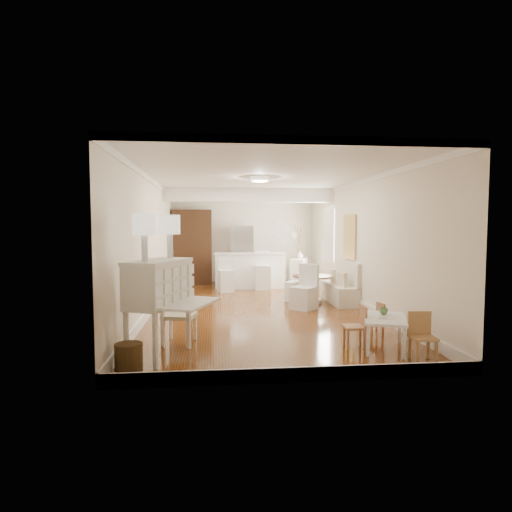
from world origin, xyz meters
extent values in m
plane|color=brown|center=(0.00, 0.00, 0.00)|extent=(9.00, 9.00, 0.00)
cube|color=white|center=(0.00, 0.00, 2.80)|extent=(4.50, 9.00, 0.04)
cube|color=silver|center=(0.00, 4.50, 1.40)|extent=(4.50, 0.04, 2.80)
cube|color=silver|center=(0.00, -4.50, 1.40)|extent=(4.50, 0.04, 2.80)
cube|color=silver|center=(-2.25, 0.00, 1.40)|extent=(0.04, 9.00, 2.80)
cube|color=silver|center=(2.25, 0.00, 1.40)|extent=(0.04, 9.00, 2.80)
cube|color=white|center=(0.00, 2.20, 2.62)|extent=(4.50, 0.45, 0.36)
cube|color=tan|center=(2.21, 0.50, 1.55)|extent=(0.04, 0.84, 1.04)
cube|color=white|center=(2.23, 2.40, 1.55)|extent=(0.04, 1.10, 1.40)
cylinder|color=#381E11|center=(-1.20, 4.48, 1.85)|extent=(0.30, 0.03, 0.30)
cylinder|color=white|center=(0.00, -0.50, 2.75)|extent=(0.36, 0.36, 0.08)
cube|color=white|center=(-1.70, -3.34, 0.67)|extent=(1.38, 1.39, 1.35)
cube|color=white|center=(-1.48, -2.65, 0.44)|extent=(0.60, 0.60, 0.88)
cylinder|color=#483116|center=(-2.01, -3.89, 0.17)|extent=(0.40, 0.40, 0.34)
cube|color=white|center=(1.53, -3.30, 0.24)|extent=(0.86, 1.08, 0.47)
cube|color=#B57A52|center=(1.12, -3.17, 0.32)|extent=(0.33, 0.33, 0.64)
cube|color=#A46E4A|center=(1.70, -2.46, 0.27)|extent=(0.29, 0.29, 0.53)
cube|color=tan|center=(1.82, -3.89, 0.33)|extent=(0.34, 0.34, 0.66)
cube|color=silver|center=(1.99, 0.50, 0.49)|extent=(0.52, 1.60, 0.98)
cylinder|color=#4F3019|center=(1.37, 0.55, 0.32)|extent=(1.08, 1.08, 0.64)
cube|color=silver|center=(0.99, -0.23, 0.49)|extent=(0.67, 0.67, 0.98)
cube|color=white|center=(1.03, 0.82, 0.46)|extent=(0.61, 0.60, 0.92)
cube|color=white|center=(0.10, 3.10, 0.52)|extent=(2.05, 0.65, 1.03)
cube|color=silver|center=(-0.61, 2.38, 0.48)|extent=(0.45, 0.45, 0.95)
cube|color=silver|center=(0.44, 2.74, 0.55)|extent=(0.47, 0.47, 1.10)
cube|color=#381E11|center=(-1.60, 4.18, 1.15)|extent=(1.20, 0.60, 2.30)
imported|color=silver|center=(0.30, 4.15, 0.90)|extent=(0.75, 0.65, 1.80)
cube|color=silver|center=(1.60, 3.30, 0.42)|extent=(0.69, 0.95, 0.83)
imported|color=#5E9C5B|center=(1.59, -3.11, 0.52)|extent=(0.14, 0.14, 0.10)
imported|color=white|center=(1.64, 3.35, 0.94)|extent=(0.21, 0.21, 0.22)
camera|label=1|loc=(-0.96, -9.23, 1.80)|focal=30.00mm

